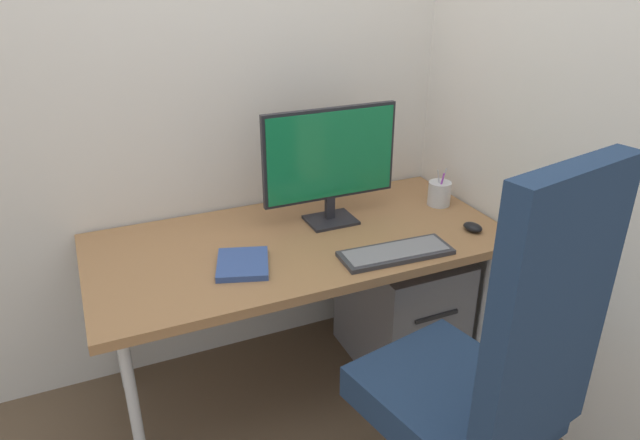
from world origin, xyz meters
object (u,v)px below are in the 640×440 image
object	(u,v)px
monitor	(330,159)
notebook	(243,264)
pen_holder	(439,193)
mouse	(473,227)
keyboard	(396,253)
filing_cabinet	(400,305)
office_chair	(486,375)

from	to	relation	value
monitor	notebook	xyz separation A→B (m)	(-0.44, -0.22, -0.25)
pen_holder	notebook	world-z (taller)	pen_holder
mouse	pen_holder	bearing A→B (deg)	70.60
monitor	keyboard	size ratio (longest dim) A/B	1.32
filing_cabinet	monitor	size ratio (longest dim) A/B	1.01
pen_holder	notebook	bearing A→B (deg)	-169.01
keyboard	notebook	world-z (taller)	notebook
office_chair	pen_holder	bearing A→B (deg)	63.19
office_chair	monitor	bearing A→B (deg)	91.86
office_chair	pen_holder	world-z (taller)	office_chair
filing_cabinet	pen_holder	world-z (taller)	pen_holder
filing_cabinet	keyboard	world-z (taller)	keyboard
monitor	pen_holder	size ratio (longest dim) A/B	3.35
monitor	pen_holder	distance (m)	0.54
monitor	pen_holder	xyz separation A→B (m)	(0.50, -0.04, -0.21)
monitor	keyboard	world-z (taller)	monitor
office_chair	keyboard	xyz separation A→B (m)	(0.06, 0.60, 0.07)
filing_cabinet	notebook	world-z (taller)	notebook
office_chair	notebook	world-z (taller)	office_chair
mouse	filing_cabinet	bearing A→B (deg)	116.23
filing_cabinet	mouse	xyz separation A→B (m)	(0.18, -0.21, 0.44)
office_chair	monitor	size ratio (longest dim) A/B	2.36
monitor	notebook	bearing A→B (deg)	-152.94
filing_cabinet	notebook	distance (m)	0.86
pen_holder	filing_cabinet	bearing A→B (deg)	-162.56
filing_cabinet	notebook	size ratio (longest dim) A/B	2.64
mouse	office_chair	bearing A→B (deg)	-137.72
pen_holder	office_chair	bearing A→B (deg)	-116.81
keyboard	office_chair	bearing A→B (deg)	-96.05
keyboard	mouse	world-z (taller)	mouse
keyboard	monitor	bearing A→B (deg)	104.71
mouse	keyboard	bearing A→B (deg)	173.69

